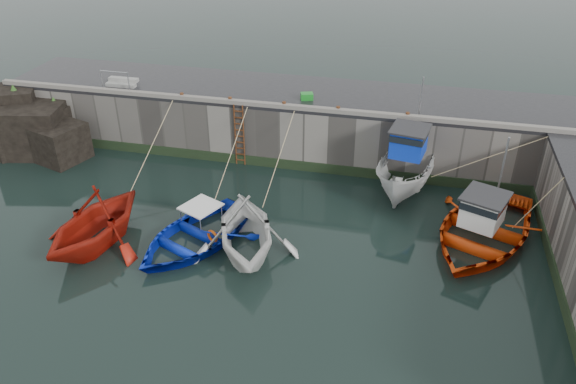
% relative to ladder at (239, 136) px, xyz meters
% --- Properties ---
extents(ground, '(120.00, 120.00, 0.00)m').
position_rel_ladder_xyz_m(ground, '(2.00, -9.91, -1.59)').
color(ground, black).
rests_on(ground, ground).
extents(quay_back, '(30.00, 5.00, 3.00)m').
position_rel_ladder_xyz_m(quay_back, '(2.00, 2.59, -0.09)').
color(quay_back, slate).
rests_on(quay_back, ground).
extents(road_back, '(30.00, 5.00, 0.16)m').
position_rel_ladder_xyz_m(road_back, '(2.00, 2.59, 1.49)').
color(road_back, black).
rests_on(road_back, quay_back).
extents(kerb_back, '(30.00, 0.30, 0.20)m').
position_rel_ladder_xyz_m(kerb_back, '(2.00, 0.24, 1.67)').
color(kerb_back, slate).
rests_on(kerb_back, road_back).
extents(algae_back, '(30.00, 0.08, 0.50)m').
position_rel_ladder_xyz_m(algae_back, '(2.00, 0.05, -1.34)').
color(algae_back, black).
rests_on(algae_back, ground).
extents(algae_right, '(0.08, 15.00, 0.50)m').
position_rel_ladder_xyz_m(algae_right, '(13.96, -7.41, -1.34)').
color(algae_right, black).
rests_on(algae_right, ground).
extents(rock_outcrop, '(5.85, 4.24, 3.41)m').
position_rel_ladder_xyz_m(rock_outcrop, '(-10.92, -0.80, -0.33)').
color(rock_outcrop, black).
rests_on(rock_outcrop, ground).
extents(ladder, '(0.51, 0.08, 3.20)m').
position_rel_ladder_xyz_m(ladder, '(0.00, 0.00, 0.00)').
color(ladder, '#3F1E0F').
rests_on(ladder, ground).
extents(boat_near_white, '(5.33, 5.91, 2.74)m').
position_rel_ladder_xyz_m(boat_near_white, '(-3.54, -7.87, -1.59)').
color(boat_near_white, '#A51B0E').
rests_on(boat_near_white, ground).
extents(boat_near_white_rope, '(0.04, 6.05, 3.10)m').
position_rel_ladder_xyz_m(boat_near_white_rope, '(-3.54, -2.64, -1.59)').
color(boat_near_white_rope, tan).
rests_on(boat_near_white_rope, ground).
extents(boat_near_blue, '(6.05, 6.87, 1.18)m').
position_rel_ladder_xyz_m(boat_near_blue, '(0.20, -6.93, -1.59)').
color(boat_near_blue, '#0C27B8').
rests_on(boat_near_blue, ground).
extents(boat_near_blue_rope, '(0.04, 5.21, 3.10)m').
position_rel_ladder_xyz_m(boat_near_blue_rope, '(0.20, -2.17, -1.59)').
color(boat_near_blue_rope, tan).
rests_on(boat_near_blue_rope, ground).
extents(boat_near_blacktrim, '(5.93, 6.34, 2.69)m').
position_rel_ladder_xyz_m(boat_near_blacktrim, '(2.40, -7.03, -1.59)').
color(boat_near_blacktrim, silver).
rests_on(boat_near_blacktrim, ground).
extents(boat_near_blacktrim_rope, '(0.04, 5.30, 3.10)m').
position_rel_ladder_xyz_m(boat_near_blacktrim_rope, '(2.40, -2.22, -1.59)').
color(boat_near_blacktrim_rope, tan).
rests_on(boat_near_blacktrim_rope, ground).
extents(boat_far_white, '(3.36, 6.47, 5.38)m').
position_rel_ladder_xyz_m(boat_far_white, '(8.29, -0.55, -0.58)').
color(boat_far_white, silver).
rests_on(boat_far_white, ground).
extents(boat_far_orange, '(7.23, 8.33, 4.44)m').
position_rel_ladder_xyz_m(boat_far_orange, '(11.49, -4.10, -1.13)').
color(boat_far_orange, red).
rests_on(boat_far_orange, ground).
extents(fish_crate, '(0.70, 0.59, 0.32)m').
position_rel_ladder_xyz_m(fish_crate, '(3.05, 1.60, 1.73)').
color(fish_crate, '#178322').
rests_on(fish_crate, road_back).
extents(railing, '(1.60, 1.05, 1.00)m').
position_rel_ladder_xyz_m(railing, '(-6.75, 1.33, 1.77)').
color(railing, '#A5A8AD').
rests_on(railing, road_back).
extents(bollard_a, '(0.18, 0.18, 0.28)m').
position_rel_ladder_xyz_m(bollard_a, '(-3.00, 0.34, 1.71)').
color(bollard_a, '#3F1E0F').
rests_on(bollard_a, road_back).
extents(bollard_b, '(0.18, 0.18, 0.28)m').
position_rel_ladder_xyz_m(bollard_b, '(-0.50, 0.34, 1.71)').
color(bollard_b, '#3F1E0F').
rests_on(bollard_b, road_back).
extents(bollard_c, '(0.18, 0.18, 0.28)m').
position_rel_ladder_xyz_m(bollard_c, '(2.20, 0.34, 1.71)').
color(bollard_c, '#3F1E0F').
rests_on(bollard_c, road_back).
extents(bollard_d, '(0.18, 0.18, 0.28)m').
position_rel_ladder_xyz_m(bollard_d, '(4.80, 0.34, 1.71)').
color(bollard_d, '#3F1E0F').
rests_on(bollard_d, road_back).
extents(bollard_e, '(0.18, 0.18, 0.28)m').
position_rel_ladder_xyz_m(bollard_e, '(8.00, 0.34, 1.71)').
color(bollard_e, '#3F1E0F').
rests_on(bollard_e, road_back).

